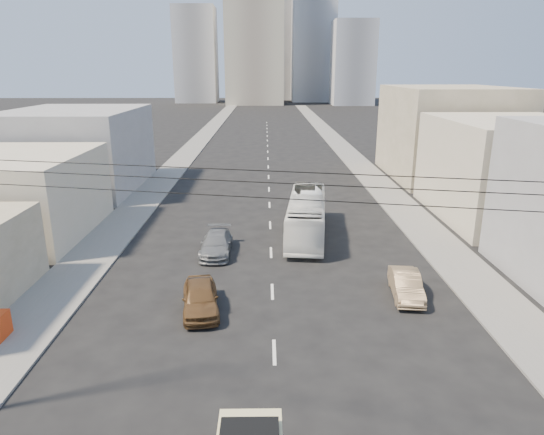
{
  "coord_description": "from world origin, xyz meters",
  "views": [
    {
      "loc": [
        -0.35,
        -10.39,
        11.72
      ],
      "look_at": [
        0.02,
        16.57,
        3.5
      ],
      "focal_mm": 32.0,
      "sensor_mm": 36.0,
      "label": 1
    }
  ],
  "objects_px": {
    "city_bus": "(307,215)",
    "sedan_brown": "(200,298)",
    "sedan_grey": "(216,244)",
    "sedan_tan": "(406,285)"
  },
  "relations": [
    {
      "from": "city_bus",
      "to": "sedan_brown",
      "type": "xyz_separation_m",
      "value": [
        -6.31,
        -11.73,
        -0.78
      ]
    },
    {
      "from": "sedan_grey",
      "to": "city_bus",
      "type": "bearing_deg",
      "value": 30.7
    },
    {
      "from": "city_bus",
      "to": "sedan_tan",
      "type": "distance_m",
      "value": 11.2
    },
    {
      "from": "sedan_brown",
      "to": "sedan_tan",
      "type": "distance_m",
      "value": 10.95
    },
    {
      "from": "city_bus",
      "to": "sedan_tan",
      "type": "xyz_separation_m",
      "value": [
        4.53,
        -10.21,
        -0.85
      ]
    },
    {
      "from": "sedan_tan",
      "to": "sedan_grey",
      "type": "bearing_deg",
      "value": 154.83
    },
    {
      "from": "city_bus",
      "to": "sedan_tan",
      "type": "bearing_deg",
      "value": -59.43
    },
    {
      "from": "city_bus",
      "to": "sedan_tan",
      "type": "relative_size",
      "value": 2.68
    },
    {
      "from": "sedan_tan",
      "to": "sedan_grey",
      "type": "xyz_separation_m",
      "value": [
        -10.82,
        6.55,
        0.02
      ]
    },
    {
      "from": "sedan_brown",
      "to": "city_bus",
      "type": "bearing_deg",
      "value": 53.13
    }
  ]
}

